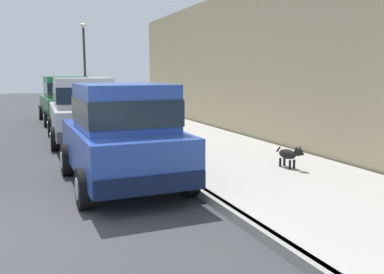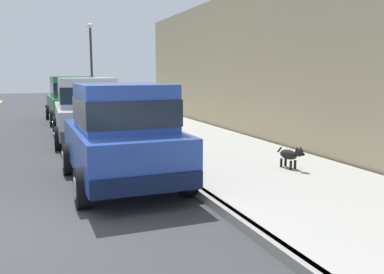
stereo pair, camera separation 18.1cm
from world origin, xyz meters
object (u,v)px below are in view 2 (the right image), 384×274
object	(u,v)px
car_green_sedan	(72,99)
dog_black	(291,155)
car_blue_hatchback	(122,133)
street_lamp	(91,56)
fire_hydrant	(173,142)
car_silver_sedan	(87,109)

from	to	relation	value
car_green_sedan	dog_black	bearing A→B (deg)	-73.69
car_blue_hatchback	street_lamp	world-z (taller)	street_lamp
car_green_sedan	dog_black	distance (m)	11.78
fire_hydrant	street_lamp	bearing A→B (deg)	90.43
car_blue_hatchback	car_green_sedan	world-z (taller)	car_green_sedan
car_blue_hatchback	car_silver_sedan	size ratio (longest dim) A/B	0.82
fire_hydrant	car_silver_sedan	bearing A→B (deg)	110.91
dog_black	fire_hydrant	xyz separation A→B (m)	(-1.83, 2.07, 0.05)
car_blue_hatchback	dog_black	xyz separation A→B (m)	(3.34, -0.45, -0.55)
dog_black	car_green_sedan	bearing A→B (deg)	106.31
car_silver_sedan	dog_black	xyz separation A→B (m)	(3.31, -5.95, -0.55)
car_green_sedan	car_blue_hatchback	bearing A→B (deg)	-90.20
car_blue_hatchback	car_green_sedan	distance (m)	10.84
fire_hydrant	car_blue_hatchback	bearing A→B (deg)	-133.20
fire_hydrant	street_lamp	size ratio (longest dim) A/B	0.16
car_blue_hatchback	street_lamp	bearing A→B (deg)	84.53
car_green_sedan	fire_hydrant	size ratio (longest dim) A/B	6.40
car_blue_hatchback	car_green_sedan	bearing A→B (deg)	89.80
dog_black	street_lamp	size ratio (longest dim) A/B	0.17
car_silver_sedan	dog_black	distance (m)	6.83
car_blue_hatchback	dog_black	size ratio (longest dim) A/B	5.09
dog_black	car_blue_hatchback	bearing A→B (deg)	172.30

